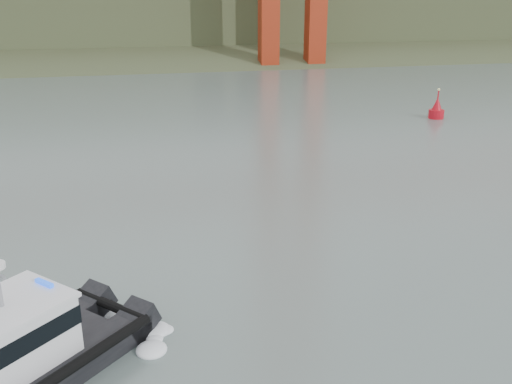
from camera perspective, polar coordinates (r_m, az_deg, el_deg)
ground at (r=23.46m, az=0.49°, el=-13.31°), size 400.00×400.00×0.00m
headlands at (r=144.82m, az=-10.89°, el=17.33°), size 500.00×105.36×27.12m
patrol_boat at (r=21.40m, az=-23.39°, el=-14.92°), size 9.64×9.58×4.84m
nav_buoy at (r=61.79m, az=17.61°, el=7.83°), size 1.56×1.56×3.26m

